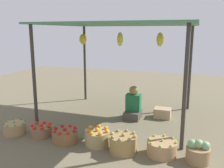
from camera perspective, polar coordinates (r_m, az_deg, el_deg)
name	(u,v)px	position (r m, az deg, el deg)	size (l,w,h in m)	color
ground_plane	(121,117)	(6.02, 1.99, -7.67)	(14.00, 14.00, 0.00)	#695F48
market_stall_structure	(121,30)	(5.66, 2.15, 12.30)	(3.28, 2.74, 2.20)	#38332D
vendor_person	(133,106)	(5.91, 4.88, -5.04)	(0.36, 0.44, 0.78)	#444138
basket_green_chilies	(15,128)	(5.45, -21.42, -9.43)	(0.43, 0.43, 0.26)	#A18356
basket_red_tomatoes	(41,131)	(5.17, -15.88, -10.26)	(0.42, 0.42, 0.27)	#826144
basket_red_apples	(65,136)	(4.81, -10.72, -11.60)	(0.48, 0.48, 0.28)	brown
basket_oranges	(97,138)	(4.61, -3.38, -12.18)	(0.45, 0.45, 0.34)	#9A8855
basket_potatoes	(123,144)	(4.36, 2.58, -13.52)	(0.48, 0.48, 0.34)	olive
basket_limes	(162,148)	(4.35, 11.37, -14.21)	(0.50, 0.50, 0.28)	#A67F55
basket_cabbages	(198,152)	(4.28, 19.14, -14.61)	(0.37, 0.37, 0.38)	#94744E
wooden_crate_near_vendor	(162,113)	(6.09, 11.49, -6.53)	(0.39, 0.30, 0.23)	tan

